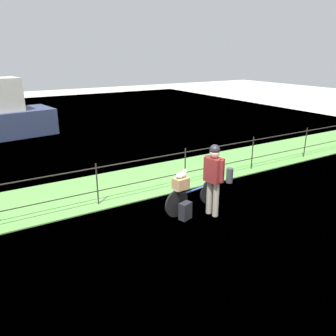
% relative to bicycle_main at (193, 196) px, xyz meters
% --- Properties ---
extents(ground_plane, '(60.00, 60.00, 0.00)m').
position_rel_bicycle_main_xyz_m(ground_plane, '(-0.56, -0.46, -0.35)').
color(ground_plane, '#B2ADA3').
extents(grass_strip, '(27.00, 2.40, 0.03)m').
position_rel_bicycle_main_xyz_m(grass_strip, '(-0.56, 2.31, -0.33)').
color(grass_strip, '#569342').
rests_on(grass_strip, ground).
extents(harbor_water, '(30.00, 30.00, 0.00)m').
position_rel_bicycle_main_xyz_m(harbor_water, '(-0.56, 9.44, -0.35)').
color(harbor_water, slate).
rests_on(harbor_water, ground).
extents(iron_fence, '(18.04, 0.04, 1.08)m').
position_rel_bicycle_main_xyz_m(iron_fence, '(-0.56, 1.44, 0.29)').
color(iron_fence, '#28231E').
rests_on(iron_fence, ground).
extents(bicycle_main, '(1.75, 0.32, 0.66)m').
position_rel_bicycle_main_xyz_m(bicycle_main, '(0.00, 0.00, 0.00)').
color(bicycle_main, black).
rests_on(bicycle_main, ground).
extents(wooden_crate, '(0.36, 0.30, 0.26)m').
position_rel_bicycle_main_xyz_m(wooden_crate, '(-0.41, -0.06, 0.44)').
color(wooden_crate, '#A87F51').
rests_on(wooden_crate, bicycle_main).
extents(terrier_dog, '(0.32, 0.18, 0.18)m').
position_rel_bicycle_main_xyz_m(terrier_dog, '(-0.38, -0.06, 0.65)').
color(terrier_dog, silver).
rests_on(terrier_dog, wooden_crate).
extents(cyclist_person, '(0.32, 0.54, 1.68)m').
position_rel_bicycle_main_xyz_m(cyclist_person, '(0.24, -0.42, 0.65)').
color(cyclist_person, gray).
rests_on(cyclist_person, ground).
extents(backpack_on_paving, '(0.32, 0.26, 0.40)m').
position_rel_bicycle_main_xyz_m(backpack_on_paving, '(-0.42, -0.29, -0.15)').
color(backpack_on_paving, black).
rests_on(backpack_on_paving, ground).
extents(mooring_bollard, '(0.20, 0.20, 0.43)m').
position_rel_bicycle_main_xyz_m(mooring_bollard, '(1.94, 0.94, -0.13)').
color(mooring_bollard, '#38383D').
rests_on(mooring_bollard, ground).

